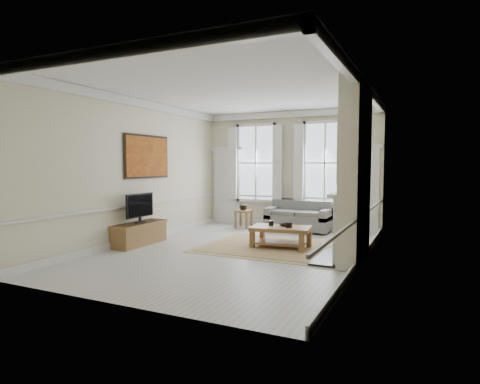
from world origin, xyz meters
The scene contains 23 objects.
floor centered at (0.00, 0.00, 0.00)m, with size 7.20×7.20×0.00m, color #B7B5AD.
ceiling centered at (0.00, 0.00, 3.40)m, with size 7.20×7.20×0.00m, color white.
back_wall centered at (0.00, 3.60, 1.70)m, with size 5.20×5.20×0.00m, color beige.
left_wall centered at (-2.60, 0.00, 1.70)m, with size 7.20×7.20×0.00m, color beige.
right_wall centered at (2.60, 0.00, 1.70)m, with size 7.20×7.20×0.00m, color beige.
window_left centered at (-1.05, 3.55, 1.90)m, with size 1.26×0.20×2.20m, color #B2BCC6, non-canonical shape.
window_right centered at (1.05, 3.55, 1.90)m, with size 1.26×0.20×2.20m, color #B2BCC6, non-canonical shape.
door_left centered at (-2.05, 3.56, 1.15)m, with size 0.90×0.08×2.30m, color silver.
door_right centered at (2.05, 3.56, 1.15)m, with size 0.90×0.08×2.30m, color silver.
painting centered at (-2.56, 0.30, 2.05)m, with size 0.05×1.66×1.06m, color #B2671E.
chimney_breast centered at (2.43, 0.20, 1.70)m, with size 0.35×1.70×3.38m, color beige.
hearth centered at (2.00, 0.20, 0.03)m, with size 0.55×1.50×0.05m, color black.
fireplace centered at (2.20, 0.20, 0.73)m, with size 0.21×1.45×1.33m.
mirror centered at (2.21, 0.20, 2.05)m, with size 0.06×1.26×1.06m, color gold.
sofa centered at (0.44, 3.11, 0.35)m, with size 1.75×0.85×0.84m.
side_table centered at (-1.19, 2.95, 0.42)m, with size 0.45×0.45×0.53m.
rug centered at (0.75, 0.74, 0.01)m, with size 3.50×2.60×0.02m, color #A27B53.
coffee_table centered at (0.75, 0.74, 0.40)m, with size 1.38×0.92×0.48m.
ceramic_pot_a centered at (0.50, 0.79, 0.54)m, with size 0.11×0.11×0.11m, color black.
ceramic_pot_b centered at (0.95, 0.69, 0.54)m, with size 0.15×0.15×0.11m, color black.
bowl centered at (0.80, 0.84, 0.51)m, with size 0.23×0.23×0.06m, color black.
tv_stand centered at (-2.34, -0.30, 0.26)m, with size 0.47×1.45×0.52m, color brown.
tv centered at (-2.32, -0.30, 0.91)m, with size 0.08×0.90×0.68m.
Camera 1 is at (3.69, -7.62, 1.87)m, focal length 30.00 mm.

